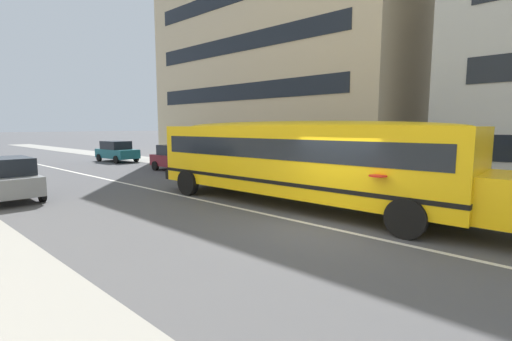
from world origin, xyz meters
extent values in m
plane|color=#4C4C4F|center=(0.00, 0.00, 0.00)|extent=(400.00, 400.00, 0.00)
cube|color=gray|center=(0.00, 7.47, 0.01)|extent=(120.00, 3.00, 0.01)
cube|color=silver|center=(0.00, 0.00, 0.00)|extent=(110.00, 0.16, 0.01)
cube|color=yellow|center=(-2.42, 1.69, 1.66)|extent=(11.51, 2.89, 2.29)
cube|color=black|center=(-8.22, 1.54, 0.71)|extent=(0.27, 2.61, 0.37)
cube|color=black|center=(-2.42, 1.69, 2.08)|extent=(10.82, 2.91, 0.67)
cube|color=black|center=(-2.42, 1.69, 0.99)|extent=(11.53, 2.92, 0.12)
ellipsoid|color=yellow|center=(-2.42, 1.69, 2.81)|extent=(11.04, 2.67, 0.37)
cylinder|color=red|center=(1.28, 0.29, 1.55)|extent=(0.47, 0.47, 0.03)
cylinder|color=black|center=(1.90, 3.10, 0.52)|extent=(1.05, 0.32, 1.04)
cylinder|color=black|center=(1.96, 0.50, 0.52)|extent=(1.05, 0.32, 1.04)
cylinder|color=black|center=(-6.80, 2.88, 0.52)|extent=(1.05, 0.32, 1.04)
cylinder|color=black|center=(-6.73, 0.28, 0.52)|extent=(1.05, 0.32, 1.04)
cube|color=maroon|center=(-13.69, 4.71, 0.65)|extent=(3.90, 1.71, 0.70)
cube|color=black|center=(-13.84, 4.71, 1.32)|extent=(2.20, 1.56, 0.64)
cylinder|color=black|center=(-12.39, 5.56, 0.30)|extent=(0.60, 0.18, 0.60)
cylinder|color=black|center=(-12.39, 3.86, 0.30)|extent=(0.60, 0.18, 0.60)
cylinder|color=black|center=(-14.99, 5.57, 0.30)|extent=(0.60, 0.18, 0.60)
cylinder|color=black|center=(-14.99, 3.87, 0.30)|extent=(0.60, 0.18, 0.60)
cube|color=gray|center=(-11.05, -5.01, 0.65)|extent=(3.95, 1.83, 0.70)
cube|color=black|center=(-10.90, -5.02, 1.32)|extent=(2.25, 1.63, 0.64)
cylinder|color=black|center=(-12.32, -4.12, 0.30)|extent=(0.61, 0.20, 0.60)
cylinder|color=black|center=(-9.72, -4.21, 0.30)|extent=(0.61, 0.20, 0.60)
cube|color=#195B66|center=(-22.32, 4.97, 0.65)|extent=(3.99, 1.93, 0.70)
cube|color=black|center=(-22.47, 4.97, 1.32)|extent=(2.29, 1.69, 0.64)
cylinder|color=black|center=(-21.08, 5.90, 0.30)|extent=(0.61, 0.22, 0.60)
cylinder|color=black|center=(-20.98, 4.20, 0.30)|extent=(0.61, 0.22, 0.60)
cylinder|color=black|center=(-23.67, 5.75, 0.30)|extent=(0.61, 0.22, 0.60)
cylinder|color=black|center=(-23.57, 4.05, 0.30)|extent=(0.61, 0.22, 0.60)
cube|color=#C6B28E|center=(-12.62, 15.65, 9.60)|extent=(20.00, 13.36, 19.20)
cube|color=black|center=(-12.62, 8.95, 1.92)|extent=(16.80, 0.04, 1.10)
cube|color=black|center=(-12.62, 8.95, 5.12)|extent=(16.80, 0.04, 1.10)
cube|color=black|center=(-12.62, 8.95, 8.32)|extent=(16.80, 0.04, 1.10)
camera|label=1|loc=(5.09, -8.47, 2.81)|focal=25.03mm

